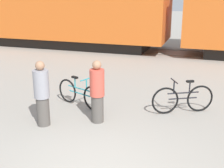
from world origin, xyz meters
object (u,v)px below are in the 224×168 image
Objects in this scene: bicycle_teal at (80,94)px; person_in_red at (97,92)px; bicycle_black at (183,99)px; person_in_grey at (42,94)px.

person_in_red is at bearing -44.91° from bicycle_teal.
bicycle_black is 2.81m from bicycle_teal.
person_in_grey is (-0.34, -1.42, 0.42)m from bicycle_teal.
bicycle_teal is (-2.78, -0.41, -0.02)m from bicycle_black.
bicycle_black is 0.96× the size of person_in_grey.
bicycle_black is 3.65m from person_in_grey.
person_in_grey reaches higher than person_in_red.
person_in_red is at bearing -147.29° from bicycle_black.
person_in_red is (0.84, -0.84, 0.41)m from bicycle_teal.
bicycle_black is at bearing 167.56° from person_in_red.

